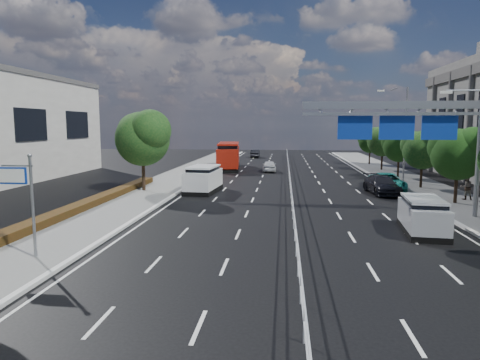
{
  "coord_description": "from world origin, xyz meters",
  "views": [
    {
      "loc": [
        -0.56,
        -15.82,
        5.43
      ],
      "look_at": [
        -2.98,
        7.74,
        2.4
      ],
      "focal_mm": 32.0,
      "sensor_mm": 36.0,
      "label": 1
    }
  ],
  "objects_px": {
    "overhead_gantry": "(411,122)",
    "silver_minivan": "(423,216)",
    "near_car_dark": "(255,154)",
    "white_minivan": "(203,179)",
    "parked_car_dark": "(382,185)",
    "near_car_silver": "(269,166)",
    "parked_car_teal": "(387,182)",
    "toilet_sign": "(21,188)",
    "pedestrian_b": "(466,187)",
    "red_bus": "(229,155)"
  },
  "relations": [
    {
      "from": "pedestrian_b",
      "to": "white_minivan",
      "type": "bearing_deg",
      "value": -11.21
    },
    {
      "from": "silver_minivan",
      "to": "parked_car_dark",
      "type": "relative_size",
      "value": 0.91
    },
    {
      "from": "red_bus",
      "to": "parked_car_teal",
      "type": "xyz_separation_m",
      "value": [
        15.52,
        -17.18,
        -0.96
      ]
    },
    {
      "from": "silver_minivan",
      "to": "red_bus",
      "type": "bearing_deg",
      "value": 119.78
    },
    {
      "from": "near_car_silver",
      "to": "parked_car_teal",
      "type": "xyz_separation_m",
      "value": [
        10.28,
        -14.11,
        0.07
      ]
    },
    {
      "from": "white_minivan",
      "to": "pedestrian_b",
      "type": "distance_m",
      "value": 19.71
    },
    {
      "from": "overhead_gantry",
      "to": "white_minivan",
      "type": "height_order",
      "value": "overhead_gantry"
    },
    {
      "from": "red_bus",
      "to": "parked_car_dark",
      "type": "height_order",
      "value": "red_bus"
    },
    {
      "from": "overhead_gantry",
      "to": "white_minivan",
      "type": "relative_size",
      "value": 2.0
    },
    {
      "from": "toilet_sign",
      "to": "white_minivan",
      "type": "height_order",
      "value": "toilet_sign"
    },
    {
      "from": "white_minivan",
      "to": "parked_car_teal",
      "type": "distance_m",
      "value": 15.27
    },
    {
      "from": "toilet_sign",
      "to": "silver_minivan",
      "type": "relative_size",
      "value": 0.97
    },
    {
      "from": "overhead_gantry",
      "to": "red_bus",
      "type": "relative_size",
      "value": 0.92
    },
    {
      "from": "silver_minivan",
      "to": "parked_car_teal",
      "type": "bearing_deg",
      "value": 89.7
    },
    {
      "from": "near_car_silver",
      "to": "near_car_dark",
      "type": "xyz_separation_m",
      "value": [
        -3.17,
        22.37,
        0.0
      ]
    },
    {
      "from": "near_car_dark",
      "to": "parked_car_teal",
      "type": "distance_m",
      "value": 38.88
    },
    {
      "from": "red_bus",
      "to": "pedestrian_b",
      "type": "xyz_separation_m",
      "value": [
        19.99,
        -21.73,
        -0.67
      ]
    },
    {
      "from": "near_car_silver",
      "to": "white_minivan",
      "type": "bearing_deg",
      "value": 71.03
    },
    {
      "from": "white_minivan",
      "to": "parked_car_dark",
      "type": "xyz_separation_m",
      "value": [
        14.35,
        0.65,
        -0.34
      ]
    },
    {
      "from": "near_car_silver",
      "to": "pedestrian_b",
      "type": "bearing_deg",
      "value": 125.82
    },
    {
      "from": "near_car_silver",
      "to": "parked_car_teal",
      "type": "height_order",
      "value": "parked_car_teal"
    },
    {
      "from": "silver_minivan",
      "to": "parked_car_teal",
      "type": "relative_size",
      "value": 0.85
    },
    {
      "from": "overhead_gantry",
      "to": "parked_car_teal",
      "type": "distance_m",
      "value": 11.64
    },
    {
      "from": "pedestrian_b",
      "to": "toilet_sign",
      "type": "bearing_deg",
      "value": 29.95
    },
    {
      "from": "near_car_dark",
      "to": "parked_car_teal",
      "type": "relative_size",
      "value": 0.77
    },
    {
      "from": "silver_minivan",
      "to": "pedestrian_b",
      "type": "bearing_deg",
      "value": 64.17
    },
    {
      "from": "toilet_sign",
      "to": "pedestrian_b",
      "type": "xyz_separation_m",
      "value": [
        23.44,
        15.99,
        -1.92
      ]
    },
    {
      "from": "toilet_sign",
      "to": "red_bus",
      "type": "relative_size",
      "value": 0.39
    },
    {
      "from": "overhead_gantry",
      "to": "white_minivan",
      "type": "distance_m",
      "value": 16.75
    },
    {
      "from": "parked_car_dark",
      "to": "near_car_dark",
      "type": "bearing_deg",
      "value": 102.94
    },
    {
      "from": "overhead_gantry",
      "to": "silver_minivan",
      "type": "height_order",
      "value": "overhead_gantry"
    },
    {
      "from": "parked_car_dark",
      "to": "pedestrian_b",
      "type": "xyz_separation_m",
      "value": [
        5.22,
        -3.01,
        0.31
      ]
    },
    {
      "from": "parked_car_teal",
      "to": "red_bus",
      "type": "bearing_deg",
      "value": 133.08
    },
    {
      "from": "parked_car_teal",
      "to": "parked_car_dark",
      "type": "xyz_separation_m",
      "value": [
        -0.76,
        -1.54,
        -0.02
      ]
    },
    {
      "from": "white_minivan",
      "to": "near_car_dark",
      "type": "bearing_deg",
      "value": 92.23
    },
    {
      "from": "near_car_silver",
      "to": "parked_car_teal",
      "type": "relative_size",
      "value": 0.74
    },
    {
      "from": "silver_minivan",
      "to": "parked_car_dark",
      "type": "xyz_separation_m",
      "value": [
        0.77,
        12.73,
        -0.17
      ]
    },
    {
      "from": "toilet_sign",
      "to": "overhead_gantry",
      "type": "height_order",
      "value": "overhead_gantry"
    },
    {
      "from": "near_car_dark",
      "to": "white_minivan",
      "type": "bearing_deg",
      "value": 87.11
    },
    {
      "from": "near_car_dark",
      "to": "pedestrian_b",
      "type": "bearing_deg",
      "value": 113.15
    },
    {
      "from": "overhead_gantry",
      "to": "near_car_dark",
      "type": "xyz_separation_m",
      "value": [
        -12.17,
        46.97,
        -4.94
      ]
    },
    {
      "from": "white_minivan",
      "to": "silver_minivan",
      "type": "distance_m",
      "value": 18.18
    },
    {
      "from": "pedestrian_b",
      "to": "parked_car_teal",
      "type": "bearing_deg",
      "value": -49.91
    },
    {
      "from": "toilet_sign",
      "to": "parked_car_dark",
      "type": "distance_m",
      "value": 26.42
    },
    {
      "from": "parked_car_dark",
      "to": "overhead_gantry",
      "type": "bearing_deg",
      "value": -98.88
    },
    {
      "from": "pedestrian_b",
      "to": "silver_minivan",
      "type": "bearing_deg",
      "value": 54.03
    },
    {
      "from": "white_minivan",
      "to": "silver_minivan",
      "type": "bearing_deg",
      "value": -36.96
    },
    {
      "from": "near_car_dark",
      "to": "overhead_gantry",
      "type": "bearing_deg",
      "value": 104.09
    },
    {
      "from": "toilet_sign",
      "to": "pedestrian_b",
      "type": "height_order",
      "value": "toilet_sign"
    },
    {
      "from": "red_bus",
      "to": "parked_car_dark",
      "type": "distance_m",
      "value": 23.87
    }
  ]
}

